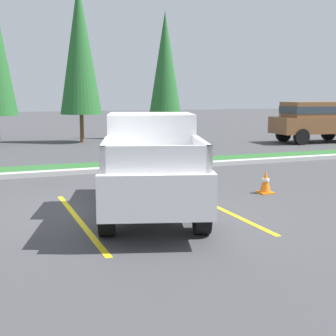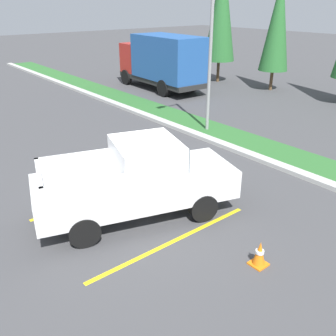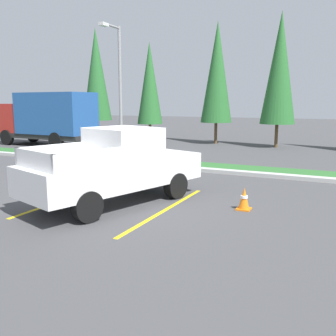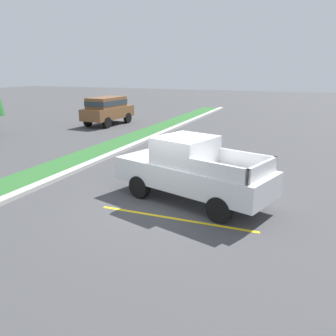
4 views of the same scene
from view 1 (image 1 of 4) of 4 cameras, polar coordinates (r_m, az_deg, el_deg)
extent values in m
plane|color=#424244|center=(10.62, -6.87, -4.94)|extent=(120.00, 120.00, 0.00)
cube|color=yellow|center=(9.84, -10.53, -6.11)|extent=(0.12, 4.80, 0.01)
cube|color=yellow|center=(10.83, 5.82, -4.62)|extent=(0.12, 4.80, 0.01)
cube|color=#B2B2AD|center=(15.41, -11.61, -0.47)|extent=(56.00, 0.40, 0.15)
cube|color=#2D662D|center=(16.49, -12.27, -0.05)|extent=(56.00, 1.80, 0.06)
cylinder|color=black|center=(11.67, -6.40, -1.77)|extent=(0.50, 0.81, 0.76)
cylinder|color=black|center=(11.72, 1.94, -1.68)|extent=(0.50, 0.81, 0.76)
cylinder|color=black|center=(8.65, -7.27, -5.54)|extent=(0.50, 0.81, 0.76)
cylinder|color=black|center=(8.71, 4.01, -5.38)|extent=(0.50, 0.81, 0.76)
cube|color=white|center=(10.05, -1.97, -0.54)|extent=(3.39, 5.53, 0.76)
cube|color=white|center=(10.25, -2.06, 4.15)|extent=(2.16, 2.06, 0.84)
cube|color=#2D3842|center=(11.07, -2.20, 4.75)|extent=(1.56, 0.55, 0.63)
cube|color=white|center=(8.54, -7.37, 1.79)|extent=(0.67, 1.84, 0.44)
cube|color=white|center=(8.61, 4.00, 1.90)|extent=(0.67, 1.84, 0.44)
cube|color=white|center=(7.64, -1.40, 1.04)|extent=(1.75, 0.64, 0.44)
cube|color=silver|center=(12.61, -2.36, 0.26)|extent=(1.77, 0.70, 0.28)
cylinder|color=black|center=(27.68, 18.52, 3.98)|extent=(0.82, 0.31, 0.80)
cylinder|color=black|center=(26.13, 13.54, 3.93)|extent=(0.82, 0.31, 0.80)
cylinder|color=black|center=(24.69, 15.58, 3.58)|extent=(0.82, 0.31, 0.80)
cube|color=brown|center=(26.14, 17.19, 4.93)|extent=(4.71, 2.14, 0.84)
cube|color=brown|center=(26.02, 16.99, 6.69)|extent=(3.20, 1.88, 0.76)
cube|color=#2D3842|center=(26.02, 16.99, 6.64)|extent=(3.25, 1.92, 0.36)
cylinder|color=brown|center=(25.43, -10.20, 4.67)|extent=(0.20, 0.20, 1.47)
cone|color=#28662D|center=(25.47, -10.45, 13.88)|extent=(2.13, 2.13, 6.70)
cylinder|color=brown|center=(27.01, -0.33, 4.82)|extent=(0.20, 0.20, 1.26)
cone|color=#28662D|center=(26.99, -0.34, 12.24)|extent=(1.82, 1.82, 5.73)
cube|color=orange|center=(12.50, 11.48, -2.87)|extent=(0.36, 0.36, 0.04)
cone|color=orange|center=(12.45, 11.52, -1.51)|extent=(0.28, 0.28, 0.56)
cylinder|color=white|center=(12.44, 11.52, -1.39)|extent=(0.19, 0.19, 0.07)
camera|label=2|loc=(11.85, 47.01, 19.90)|focal=39.52mm
camera|label=3|loc=(9.10, 64.27, 5.62)|focal=40.22mm
camera|label=4|loc=(9.42, -72.68, 13.07)|focal=37.72mm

